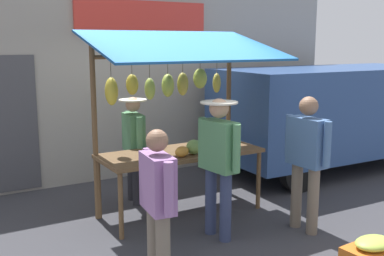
% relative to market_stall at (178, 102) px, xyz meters
% --- Properties ---
extents(ground_plane, '(40.00, 40.00, 0.00)m').
position_rel_market_stall_xyz_m(ground_plane, '(-0.01, 0.04, -1.55)').
color(ground_plane, '#38383D').
extents(street_backdrop, '(9.00, 0.30, 3.40)m').
position_rel_market_stall_xyz_m(street_backdrop, '(0.03, -2.15, 0.14)').
color(street_backdrop, '#9E998E').
rests_on(street_backdrop, ground).
extents(market_stall, '(2.50, 1.46, 2.50)m').
position_rel_market_stall_xyz_m(market_stall, '(0.00, 0.00, 0.00)').
color(market_stall, brown).
rests_on(market_stall, ground).
extents(vendor_with_sunhat, '(0.40, 0.67, 1.57)m').
position_rel_market_stall_xyz_m(vendor_with_sunhat, '(0.35, -0.71, -0.64)').
color(vendor_with_sunhat, '#232328').
rests_on(vendor_with_sunhat, ground).
extents(shopper_with_ponytail, '(0.44, 0.71, 1.70)m').
position_rel_market_stall_xyz_m(shopper_with_ponytail, '(-0.01, 0.97, -0.54)').
color(shopper_with_ponytail, navy).
rests_on(shopper_with_ponytail, ground).
extents(shopper_in_grey_tee, '(0.24, 0.72, 1.70)m').
position_rel_market_stall_xyz_m(shopper_in_grey_tee, '(-1.06, 1.34, -0.57)').
color(shopper_in_grey_tee, '#726656').
rests_on(shopper_in_grey_tee, ground).
extents(shopper_with_shopping_bag, '(0.27, 0.67, 1.55)m').
position_rel_market_stall_xyz_m(shopper_with_shopping_bag, '(1.12, 1.63, -0.67)').
color(shopper_with_shopping_bag, '#726656').
rests_on(shopper_with_shopping_bag, ground).
extents(parked_van, '(4.46, 1.99, 1.88)m').
position_rel_market_stall_xyz_m(parked_van, '(-3.45, -0.63, -0.43)').
color(parked_van, '#2D4C84').
rests_on(parked_van, ground).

